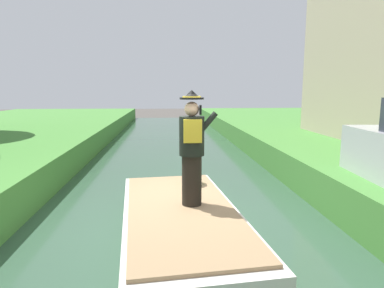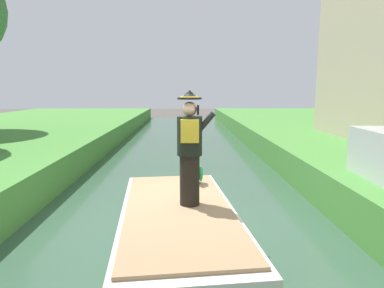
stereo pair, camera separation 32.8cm
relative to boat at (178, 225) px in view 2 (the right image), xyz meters
name	(u,v)px [view 2 (the right image)]	position (x,y,z in m)	size (l,w,h in m)	color
ground_plane	(179,232)	(0.00, 0.65, -0.40)	(80.00, 80.00, 0.00)	#4C4742
canal_water	(179,229)	(0.00, 0.65, -0.35)	(5.74, 48.00, 0.10)	#33513D
boat	(178,225)	(0.00, 0.00, 0.00)	(2.19, 4.35, 0.61)	silver
person_pirate	(190,149)	(0.19, 0.13, 1.23)	(0.61, 0.42, 1.85)	black
parrot_plush	(194,172)	(0.29, 1.34, 0.55)	(0.36, 0.35, 0.57)	blue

